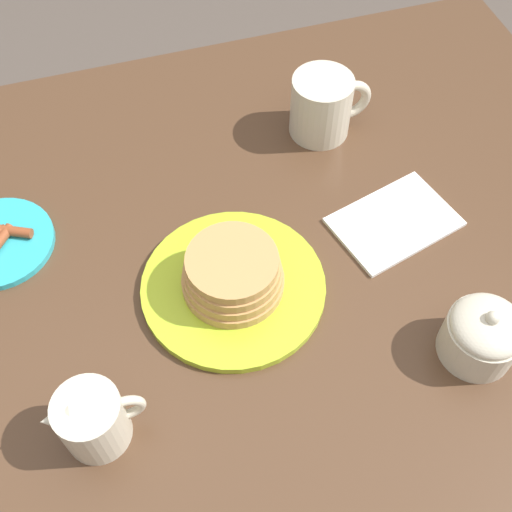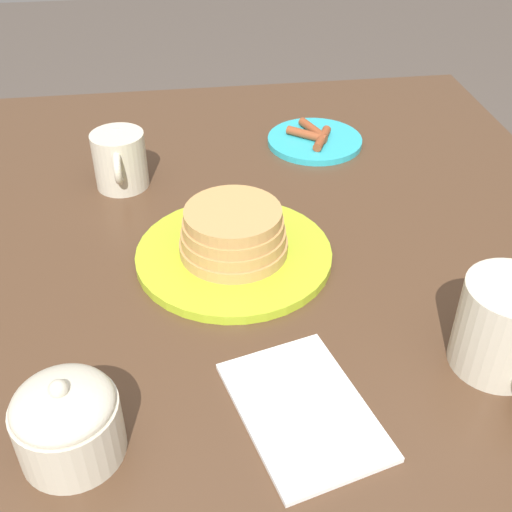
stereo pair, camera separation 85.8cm
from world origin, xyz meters
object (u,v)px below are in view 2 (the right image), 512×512
Objects in this scene: sugar_bowl at (67,420)px; napkin at (303,410)px; creamer_pitcher at (120,159)px; pancake_plate at (234,242)px; side_plate_bacon at (315,140)px; coffee_mug at (506,328)px.

sugar_bowl is 0.21m from napkin.
creamer_pitcher is 1.22× the size of sugar_bowl.
pancake_plate is 0.33m from side_plate_bacon.
side_plate_bacon is at bearing 106.36° from creamer_pitcher.
sugar_bowl is (0.05, -0.42, -0.01)m from coffee_mug.
coffee_mug is at bearing 96.52° from sugar_bowl.
pancake_plate is at bearing -131.06° from coffee_mug.
side_plate_bacon is 1.65× the size of sugar_bowl.
creamer_pitcher is at bearing -137.00° from coffee_mug.
napkin is at bearing 93.59° from sugar_bowl.
side_plate_bacon is at bearing 150.52° from pancake_plate.
coffee_mug reaches higher than side_plate_bacon.
creamer_pitcher reaches higher than sugar_bowl.
creamer_pitcher is at bearing -158.17° from napkin.
sugar_bowl is (0.26, -0.17, 0.01)m from pancake_plate.
coffee_mug reaches higher than creamer_pitcher.
napkin is at bearing -13.14° from side_plate_bacon.
creamer_pitcher reaches higher than pancake_plate.
napkin is at bearing 21.83° from creamer_pitcher.
creamer_pitcher is 0.48m from napkin.
coffee_mug is at bearing 9.12° from side_plate_bacon.
coffee_mug is at bearing 48.94° from pancake_plate.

